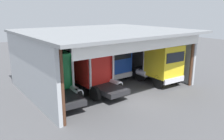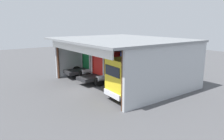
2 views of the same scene
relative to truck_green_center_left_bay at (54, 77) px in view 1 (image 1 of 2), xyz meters
The scene contains 8 objects.
ground_plane 6.54m from the truck_green_center_left_bay, 39.80° to the right, with size 80.00×80.00×0.00m, color #4C4C4F.
workshop_shed 5.37m from the truck_green_center_left_bay, 19.54° to the left, with size 13.07×11.46×4.84m.
truck_green_center_left_bay is the anchor object (origin of this frame).
truck_red_center_bay 3.28m from the truck_green_center_left_bay, ahead, with size 2.75×4.69×3.45m.
truck_blue_left_bay 6.72m from the truck_green_center_left_bay, 15.38° to the left, with size 2.57×5.24×3.50m.
truck_yellow_center_right_bay 9.34m from the truck_green_center_left_bay, 12.46° to the right, with size 2.68×5.01×3.57m.
oil_drum 5.43m from the truck_green_center_left_bay, 93.53° to the left, with size 0.58×0.58×0.85m, color #194CB2.
tool_cart 7.55m from the truck_green_center_left_bay, 40.72° to the left, with size 0.90×0.60×1.00m, color #1E59A5.
Camera 1 is at (-10.82, -10.88, 6.41)m, focal length 36.23 mm.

